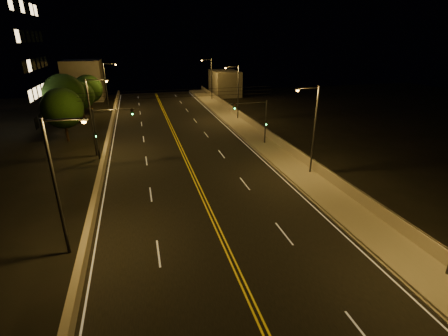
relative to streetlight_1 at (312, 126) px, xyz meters
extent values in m
cube|color=black|center=(-11.52, 0.03, -5.22)|extent=(18.00, 120.00, 0.02)
cube|color=gray|center=(-0.72, 0.03, -5.08)|extent=(3.60, 120.00, 0.30)
cube|color=gray|center=(-2.59, 0.03, -5.15)|extent=(0.14, 120.00, 0.15)
cube|color=gray|center=(0.93, 0.03, -4.43)|extent=(0.30, 120.00, 1.00)
cube|color=gray|center=(-20.63, 0.03, -4.75)|extent=(0.45, 120.00, 0.96)
cube|color=slate|center=(4.98, 51.36, -2.29)|extent=(6.00, 10.00, 5.88)
cube|color=slate|center=(-27.52, 53.17, -0.86)|extent=(8.00, 8.00, 8.73)
cylinder|color=black|center=(0.93, 0.03, -3.90)|extent=(0.06, 120.00, 0.06)
cube|color=silver|center=(-20.12, 0.03, -5.20)|extent=(0.12, 116.00, 0.00)
cube|color=silver|center=(-2.92, 0.03, -5.20)|extent=(0.12, 116.00, 0.00)
cube|color=gold|center=(-11.67, 0.03, -5.20)|extent=(0.12, 116.00, 0.00)
cube|color=gold|center=(-11.37, 0.03, -5.20)|extent=(0.12, 116.00, 0.00)
cube|color=silver|center=(-16.02, -9.47, -5.20)|extent=(0.12, 3.00, 0.00)
cube|color=silver|center=(-16.02, -0.47, -5.20)|extent=(0.12, 3.00, 0.00)
cube|color=silver|center=(-16.02, 8.53, -5.20)|extent=(0.12, 3.00, 0.00)
cube|color=silver|center=(-16.02, 17.53, -5.20)|extent=(0.12, 3.00, 0.00)
cube|color=silver|center=(-16.02, 26.53, -5.20)|extent=(0.12, 3.00, 0.00)
cube|color=silver|center=(-16.02, 35.53, -5.20)|extent=(0.12, 3.00, 0.00)
cube|color=silver|center=(-16.02, 44.53, -5.20)|extent=(0.12, 3.00, 0.00)
cube|color=silver|center=(-16.02, 53.53, -5.20)|extent=(0.12, 3.00, 0.00)
cube|color=silver|center=(-7.02, -18.47, -5.20)|extent=(0.12, 3.00, 0.00)
cube|color=silver|center=(-7.02, -9.47, -5.20)|extent=(0.12, 3.00, 0.00)
cube|color=silver|center=(-7.02, -0.47, -5.20)|extent=(0.12, 3.00, 0.00)
cube|color=silver|center=(-7.02, 8.53, -5.20)|extent=(0.12, 3.00, 0.00)
cube|color=silver|center=(-7.02, 17.53, -5.20)|extent=(0.12, 3.00, 0.00)
cube|color=silver|center=(-7.02, 26.53, -5.20)|extent=(0.12, 3.00, 0.00)
cube|color=silver|center=(-7.02, 35.53, -5.20)|extent=(0.12, 3.00, 0.00)
cube|color=silver|center=(-7.02, 44.53, -5.20)|extent=(0.12, 3.00, 0.00)
cube|color=silver|center=(-7.02, 53.53, -5.20)|extent=(0.12, 3.00, 0.00)
cylinder|color=#2D2D33|center=(0.28, 0.00, -0.71)|extent=(0.20, 0.20, 9.04)
cylinder|color=#2D2D33|center=(-0.82, 0.00, 3.66)|extent=(2.20, 0.12, 0.12)
cube|color=#2D2D33|center=(-1.92, 0.00, 3.59)|extent=(0.50, 0.25, 0.14)
sphere|color=#FF9E2D|center=(-1.92, 0.00, 3.49)|extent=(0.28, 0.28, 0.28)
cylinder|color=#2D2D33|center=(0.28, 25.30, -0.71)|extent=(0.20, 0.20, 9.04)
cylinder|color=#2D2D33|center=(-0.82, 25.30, 3.66)|extent=(2.20, 0.12, 0.12)
cube|color=#2D2D33|center=(-1.92, 25.30, 3.59)|extent=(0.50, 0.25, 0.14)
sphere|color=#FF9E2D|center=(-1.92, 25.30, 3.49)|extent=(0.28, 0.28, 0.28)
cylinder|color=#2D2D33|center=(0.28, 45.19, -0.71)|extent=(0.20, 0.20, 9.04)
cylinder|color=#2D2D33|center=(-0.82, 45.19, 3.66)|extent=(2.20, 0.12, 0.12)
cube|color=#2D2D33|center=(-1.92, 45.19, 3.59)|extent=(0.50, 0.25, 0.14)
sphere|color=#FF9E2D|center=(-1.92, 45.19, 3.49)|extent=(0.28, 0.28, 0.28)
cylinder|color=#2D2D33|center=(-21.72, -7.82, -0.71)|extent=(0.20, 0.20, 9.04)
cylinder|color=#2D2D33|center=(-20.62, -7.82, 3.66)|extent=(2.20, 0.12, 0.12)
cube|color=#2D2D33|center=(-19.52, -7.82, 3.59)|extent=(0.50, 0.25, 0.14)
sphere|color=#FF9E2D|center=(-19.52, -7.82, 3.49)|extent=(0.28, 0.28, 0.28)
cylinder|color=#2D2D33|center=(-21.72, 12.00, -0.71)|extent=(0.20, 0.20, 9.04)
cylinder|color=#2D2D33|center=(-20.62, 12.00, 3.66)|extent=(2.20, 0.12, 0.12)
cube|color=#2D2D33|center=(-19.52, 12.00, 3.59)|extent=(0.50, 0.25, 0.14)
sphere|color=#FF9E2D|center=(-19.52, 12.00, 3.49)|extent=(0.28, 0.28, 0.28)
cylinder|color=#2D2D33|center=(-21.72, 37.68, -0.71)|extent=(0.20, 0.20, 9.04)
cylinder|color=#2D2D33|center=(-20.62, 37.68, 3.66)|extent=(2.20, 0.12, 0.12)
cube|color=#2D2D33|center=(-19.52, 37.68, 3.59)|extent=(0.50, 0.25, 0.14)
sphere|color=#FF9E2D|center=(-19.52, 37.68, 3.49)|extent=(0.28, 0.28, 0.28)
cylinder|color=#2D2D33|center=(-0.52, 10.71, -2.28)|extent=(0.18, 0.18, 5.90)
cylinder|color=#2D2D33|center=(-3.02, 10.71, 0.47)|extent=(5.00, 0.10, 0.10)
cube|color=black|center=(-4.77, 10.71, 0.12)|extent=(0.28, 0.18, 0.80)
sphere|color=#19FF4C|center=(-4.77, 10.60, -0.13)|extent=(0.14, 0.14, 0.14)
cube|color=black|center=(-0.52, 10.56, -2.23)|extent=(0.22, 0.14, 0.55)
cylinder|color=#2D2D33|center=(-21.32, 10.71, -2.28)|extent=(0.18, 0.18, 5.90)
cylinder|color=#2D2D33|center=(-18.82, 10.71, 0.47)|extent=(5.00, 0.10, 0.10)
cube|color=black|center=(-17.07, 10.71, 0.12)|extent=(0.28, 0.18, 0.80)
sphere|color=#19FF4C|center=(-17.07, 10.60, -0.13)|extent=(0.14, 0.14, 0.14)
cube|color=black|center=(-21.32, 10.56, -2.23)|extent=(0.22, 0.14, 0.55)
cylinder|color=black|center=(-11.52, 9.53, 1.77)|extent=(22.00, 0.03, 0.03)
cylinder|color=black|center=(-11.52, 9.53, 2.17)|extent=(22.00, 0.03, 0.03)
cylinder|color=black|center=(-11.52, 9.53, 2.57)|extent=(22.00, 0.03, 0.03)
cylinder|color=black|center=(-26.08, 19.30, -3.96)|extent=(0.36, 0.36, 2.53)
sphere|color=black|center=(-26.08, 19.30, -0.66)|extent=(5.33, 5.33, 5.33)
cylinder|color=black|center=(-27.17, 27.57, -3.78)|extent=(0.36, 0.36, 2.89)
sphere|color=black|center=(-27.17, 27.57, -0.01)|extent=(6.10, 6.10, 6.10)
cylinder|color=black|center=(-25.72, 33.27, -4.12)|extent=(0.36, 0.36, 2.21)
sphere|color=black|center=(-25.72, 33.27, -1.23)|extent=(4.68, 4.68, 4.68)
cylinder|color=black|center=(-24.97, 38.30, -4.00)|extent=(0.36, 0.36, 2.45)
sphere|color=black|center=(-24.97, 38.30, -0.80)|extent=(5.17, 5.17, 5.17)
camera|label=1|loc=(-16.44, -27.74, 7.97)|focal=26.00mm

